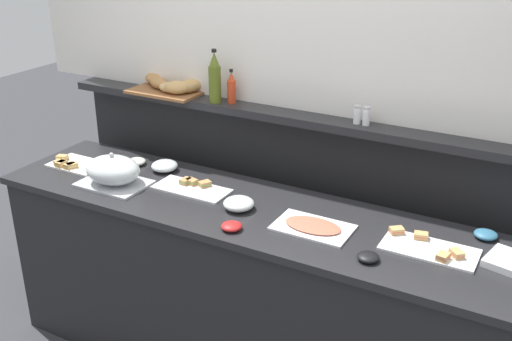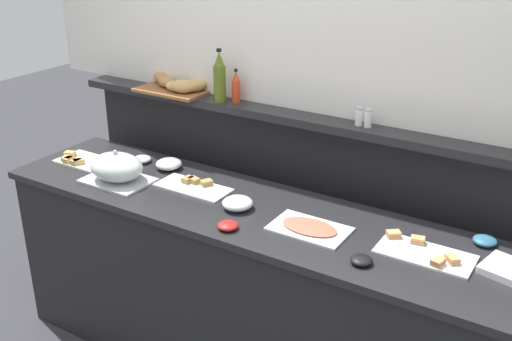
{
  "view_description": "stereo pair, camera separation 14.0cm",
  "coord_description": "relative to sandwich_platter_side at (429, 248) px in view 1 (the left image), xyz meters",
  "views": [
    {
      "loc": [
        1.26,
        -2.17,
        2.19
      ],
      "look_at": [
        0.01,
        0.1,
        1.08
      ],
      "focal_mm": 42.77,
      "sensor_mm": 36.0,
      "label": 1
    },
    {
      "loc": [
        1.38,
        -2.1,
        2.19
      ],
      "look_at": [
        0.01,
        0.1,
        1.08
      ],
      "focal_mm": 42.77,
      "sensor_mm": 36.0,
      "label": 2
    }
  ],
  "objects": [
    {
      "name": "glass_bowl_medium",
      "position": [
        -0.85,
        -0.05,
        0.02
      ],
      "size": [
        0.14,
        0.14,
        0.06
      ],
      "color": "silver",
      "rests_on": "buffet_counter"
    },
    {
      "name": "condiment_bowl_cream",
      "position": [
        -1.6,
        0.14,
        0.01
      ],
      "size": [
        0.1,
        0.1,
        0.04
      ],
      "primitive_type": "ellipsoid",
      "color": "silver",
      "rests_on": "buffet_counter"
    },
    {
      "name": "back_ledge_unit",
      "position": [
        -0.84,
        0.46,
        -0.27
      ],
      "size": [
        2.6,
        0.22,
        1.27
      ],
      "color": "black",
      "rests_on": "ground_plane"
    },
    {
      "name": "sandwich_platter_rear",
      "position": [
        -1.16,
        0.02,
        -0.0
      ],
      "size": [
        0.38,
        0.17,
        0.04
      ],
      "color": "silver",
      "rests_on": "buffet_counter"
    },
    {
      "name": "sandwich_platter_front",
      "position": [
        -1.88,
        -0.04,
        0.0
      ],
      "size": [
        0.29,
        0.2,
        0.04
      ],
      "color": "white",
      "rests_on": "buffet_counter"
    },
    {
      "name": "pepper_shaker",
      "position": [
        -0.43,
        0.39,
        0.38
      ],
      "size": [
        0.03,
        0.03,
        0.09
      ],
      "color": "white",
      "rests_on": "back_ledge_unit"
    },
    {
      "name": "serving_cloche",
      "position": [
        -1.53,
        -0.12,
        0.06
      ],
      "size": [
        0.34,
        0.24,
        0.17
      ],
      "color": "#B7BABF",
      "rests_on": "buffet_counter"
    },
    {
      "name": "condiment_bowl_dark",
      "position": [
        -0.19,
        -0.19,
        0.01
      ],
      "size": [
        0.09,
        0.09,
        0.03
      ],
      "primitive_type": "ellipsoid",
      "color": "black",
      "rests_on": "buffet_counter"
    },
    {
      "name": "ground_plane",
      "position": [
        -0.84,
        0.58,
        -0.94
      ],
      "size": [
        12.0,
        12.0,
        0.0
      ],
      "primitive_type": "plane",
      "color": "#38383D"
    },
    {
      "name": "olive_oil_bottle",
      "position": [
        -1.23,
        0.36,
        0.46
      ],
      "size": [
        0.06,
        0.06,
        0.28
      ],
      "color": "#56661E",
      "rests_on": "back_ledge_unit"
    },
    {
      "name": "salt_shaker",
      "position": [
        -0.47,
        0.39,
        0.38
      ],
      "size": [
        0.03,
        0.03,
        0.09
      ],
      "color": "white",
      "rests_on": "back_ledge_unit"
    },
    {
      "name": "bread_basket",
      "position": [
        -1.53,
        0.4,
        0.37
      ],
      "size": [
        0.42,
        0.27,
        0.08
      ],
      "color": "brown",
      "rests_on": "back_ledge_unit"
    },
    {
      "name": "condiment_bowl_teal",
      "position": [
        -0.78,
        -0.24,
        0.01
      ],
      "size": [
        0.09,
        0.09,
        0.03
      ],
      "primitive_type": "ellipsoid",
      "color": "red",
      "rests_on": "buffet_counter"
    },
    {
      "name": "buffet_counter",
      "position": [
        -0.84,
        -0.02,
        -0.47
      ],
      "size": [
        2.54,
        0.63,
        0.93
      ],
      "color": "black",
      "rests_on": "ground_plane"
    },
    {
      "name": "hot_sauce_bottle",
      "position": [
        -1.16,
        0.39,
        0.41
      ],
      "size": [
        0.04,
        0.04,
        0.18
      ],
      "color": "red",
      "rests_on": "back_ledge_unit"
    },
    {
      "name": "condiment_bowl_red",
      "position": [
        0.18,
        0.21,
        0.01
      ],
      "size": [
        0.1,
        0.1,
        0.03
      ],
      "primitive_type": "ellipsoid",
      "color": "teal",
      "rests_on": "buffet_counter"
    },
    {
      "name": "cold_cuts_platter",
      "position": [
        -0.48,
        -0.06,
        -0.0
      ],
      "size": [
        0.33,
        0.21,
        0.02
      ],
      "color": "silver",
      "rests_on": "buffet_counter"
    },
    {
      "name": "glass_bowl_large",
      "position": [
        -1.42,
        0.14,
        0.02
      ],
      "size": [
        0.14,
        0.14,
        0.06
      ],
      "color": "silver",
      "rests_on": "buffet_counter"
    },
    {
      "name": "sandwich_platter_side",
      "position": [
        0.0,
        0.0,
        0.0
      ],
      "size": [
        0.38,
        0.19,
        0.04
      ],
      "color": "white",
      "rests_on": "buffet_counter"
    },
    {
      "name": "napkin_stack",
      "position": [
        0.3,
        0.04,
        0.01
      ],
      "size": [
        0.2,
        0.2,
        0.03
      ],
      "primitive_type": "cube",
      "rotation": [
        0.0,
        0.0,
        -0.21
      ],
      "color": "white",
      "rests_on": "buffet_counter"
    }
  ]
}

